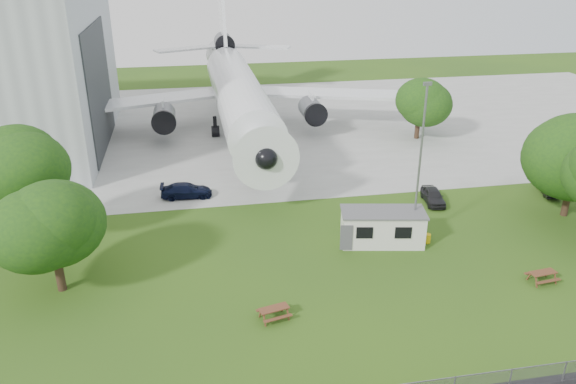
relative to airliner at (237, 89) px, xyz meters
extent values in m
plane|color=#3D6517|center=(2.00, -35.86, -5.27)|extent=(160.00, 160.00, 0.00)
cube|color=#B7B7B2|center=(2.00, 2.14, -5.25)|extent=(120.00, 46.00, 0.03)
cube|color=#2D3033|center=(-14.93, -2.86, 1.48)|extent=(0.16, 16.00, 12.96)
cylinder|color=white|center=(0.00, -1.86, -0.17)|extent=(5.40, 34.00, 5.40)
cone|color=white|center=(0.00, -20.86, -0.17)|extent=(5.40, 5.50, 5.40)
cone|color=white|center=(0.00, 19.14, 0.63)|extent=(4.86, 9.00, 4.86)
cube|color=white|center=(-12.50, 1.34, -1.37)|extent=(21.36, 10.77, 0.36)
cube|color=white|center=(12.50, 1.34, -1.37)|extent=(21.36, 10.77, 0.36)
cube|color=white|center=(0.00, 19.14, 6.33)|extent=(0.46, 9.96, 12.17)
cylinder|color=#515459|center=(-8.50, -2.36, -2.27)|extent=(2.50, 4.20, 2.50)
cylinder|color=#515459|center=(8.50, -2.36, -2.27)|extent=(2.50, 4.20, 2.50)
cylinder|color=#515459|center=(0.00, 18.14, 2.63)|extent=(2.60, 4.50, 2.60)
cylinder|color=black|center=(0.00, -17.36, -4.07)|extent=(0.36, 0.36, 2.40)
cylinder|color=black|center=(-2.80, -0.86, -4.07)|extent=(0.44, 0.44, 2.40)
cylinder|color=black|center=(2.80, -0.86, -4.07)|extent=(0.44, 0.44, 2.40)
cube|color=silver|center=(7.80, -29.51, -4.02)|extent=(6.35, 3.55, 2.50)
cube|color=#59595B|center=(7.80, -29.51, -2.71)|extent=(6.59, 3.78, 0.12)
cylinder|color=gold|center=(11.20, -30.11, -4.92)|extent=(0.50, 0.50, 0.70)
cylinder|color=slate|center=(10.20, -29.66, 0.73)|extent=(0.16, 0.16, 12.00)
cylinder|color=#382619|center=(-17.90, -25.11, -3.44)|extent=(0.56, 0.56, 3.65)
sphere|color=#2A5A12|center=(-17.90, -25.11, 1.02)|extent=(7.21, 7.21, 7.21)
cylinder|color=#382619|center=(-14.71, -31.81, -3.87)|extent=(0.56, 0.56, 2.80)
sphere|color=#2A5A12|center=(-14.71, -31.81, -0.45)|extent=(6.49, 6.49, 6.49)
cylinder|color=#382619|center=(24.33, -27.69, -3.73)|extent=(0.56, 0.56, 3.09)
cylinder|color=#382619|center=(20.25, -6.00, -3.97)|extent=(0.56, 0.56, 2.60)
sphere|color=#2A5A12|center=(20.25, -6.00, -0.79)|extent=(6.48, 6.48, 6.48)
imported|color=black|center=(14.59, -23.40, -4.63)|extent=(2.01, 3.93, 1.28)
imported|color=black|center=(25.75, -23.27, -4.64)|extent=(2.38, 4.07, 1.27)
imported|color=black|center=(-6.48, -18.33, -4.62)|extent=(4.56, 2.01, 1.30)
camera|label=1|loc=(-5.87, -64.89, 15.08)|focal=35.00mm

